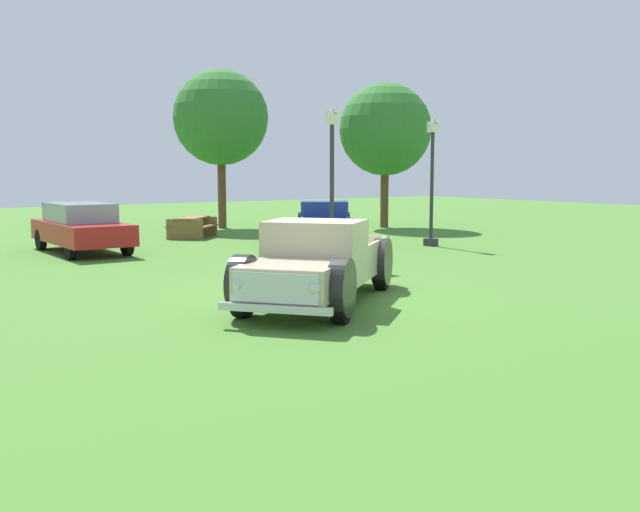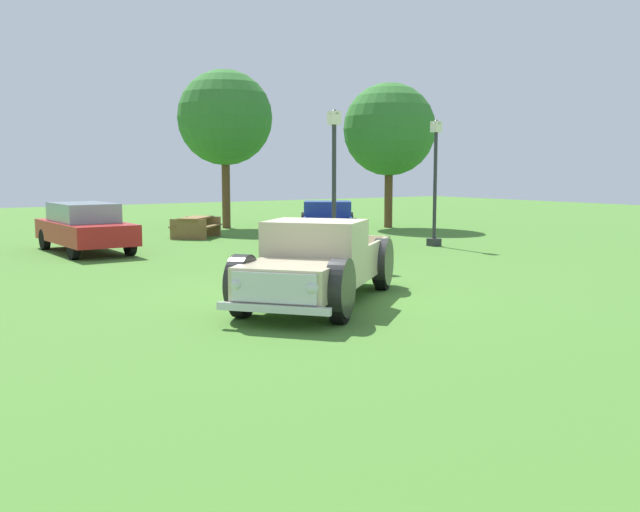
# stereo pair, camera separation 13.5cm
# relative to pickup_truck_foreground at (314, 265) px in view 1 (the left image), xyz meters

# --- Properties ---
(ground_plane) EXTENTS (80.00, 80.00, 0.00)m
(ground_plane) POSITION_rel_pickup_truck_foreground_xyz_m (0.68, 0.43, -0.77)
(ground_plane) COLOR #477A2D
(pickup_truck_foreground) EXTENTS (5.24, 4.79, 1.61)m
(pickup_truck_foreground) POSITION_rel_pickup_truck_foreground_xyz_m (0.00, 0.00, 0.00)
(pickup_truck_foreground) COLOR #C6B793
(pickup_truck_foreground) RESTS_ON ground_plane
(pickup_truck_behind_left) EXTENTS (4.10, 4.93, 1.47)m
(pickup_truck_behind_left) POSITION_rel_pickup_truck_foreground_xyz_m (6.71, 9.35, -0.07)
(pickup_truck_behind_left) COLOR navy
(pickup_truck_behind_left) RESTS_ON ground_plane
(sedan_distant_a) EXTENTS (2.00, 4.64, 1.53)m
(sedan_distant_a) POSITION_rel_pickup_truck_foreground_xyz_m (-1.12, 11.26, 0.04)
(sedan_distant_a) COLOR #B21E1E
(sedan_distant_a) RESTS_ON ground_plane
(lamp_post_near) EXTENTS (0.36, 0.36, 4.20)m
(lamp_post_near) POSITION_rel_pickup_truck_foreground_xyz_m (3.87, 4.89, 1.43)
(lamp_post_near) COLOR #2D2D33
(lamp_post_near) RESTS_ON ground_plane
(lamp_post_far) EXTENTS (0.36, 0.36, 4.22)m
(lamp_post_far) POSITION_rel_pickup_truck_foreground_xyz_m (9.20, 6.61, 1.45)
(lamp_post_far) COLOR #2D2D33
(lamp_post_far) RESTS_ON ground_plane
(picnic_table) EXTENTS (2.32, 2.32, 0.78)m
(picnic_table) POSITION_rel_pickup_truck_foreground_xyz_m (3.75, 13.85, -0.27)
(picnic_table) COLOR olive
(picnic_table) RESTS_ON ground_plane
(oak_tree_west) EXTENTS (4.12, 4.12, 6.86)m
(oak_tree_west) POSITION_rel_pickup_truck_foreground_xyz_m (6.71, 17.24, 4.02)
(oak_tree_west) COLOR brown
(oak_tree_west) RESTS_ON ground_plane
(oak_tree_center) EXTENTS (4.05, 4.05, 6.34)m
(oak_tree_center) POSITION_rel_pickup_truck_foreground_xyz_m (12.83, 13.49, 3.53)
(oak_tree_center) COLOR brown
(oak_tree_center) RESTS_ON ground_plane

